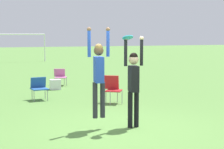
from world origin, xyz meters
The scene contains 9 objects.
ground_plane centered at (0.00, 0.00, 0.00)m, with size 120.00×120.00×0.00m, color #56843D.
person_jumping centered at (-0.49, 0.15, 1.45)m, with size 0.58×0.45×2.19m.
person_defending centered at (0.37, 0.02, 1.21)m, with size 0.53×0.40×2.26m.
frisbee centered at (0.16, -0.09, 2.22)m, with size 0.27×0.25×0.12m.
camping_chair_0 centered at (1.05, 3.30, 0.54)m, with size 0.68×0.75×0.92m.
camping_chair_1 centered at (0.36, 8.22, 0.44)m, with size 0.64×0.68×0.75m.
camping_chair_2 centered at (-1.16, 4.80, 0.46)m, with size 0.61×0.64×0.79m.
cooler_box centered at (-0.13, 7.01, 0.21)m, with size 0.44×0.35×0.42m.
soccer_goal centered at (-1.06, 23.53, 1.84)m, with size 7.10×0.10×2.35m.
Camera 1 is at (-3.31, -8.33, 2.30)m, focal length 60.00 mm.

